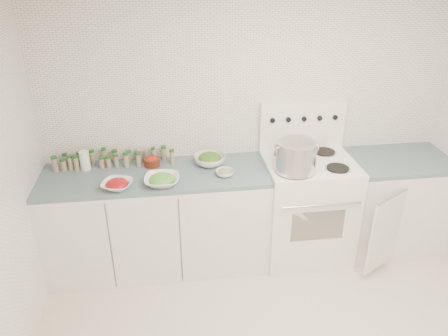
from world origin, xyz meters
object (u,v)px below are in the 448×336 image
bowl_tomato (117,184)px  bowl_snowpea (162,180)px  stove (306,205)px  stock_pot (296,155)px

bowl_tomato → bowl_snowpea: (0.34, 0.02, 0.01)m
bowl_tomato → stove: bearing=7.1°
stove → bowl_tomato: 1.66m
bowl_tomato → bowl_snowpea: size_ratio=0.97×
stock_pot → bowl_snowpea: size_ratio=1.18×
stock_pot → bowl_tomato: bearing=-178.9°
stock_pot → bowl_tomato: 1.41m
stove → stock_pot: stove is taller
stove → bowl_snowpea: (-1.25, -0.18, 0.44)m
stock_pot → bowl_tomato: size_ratio=1.21×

